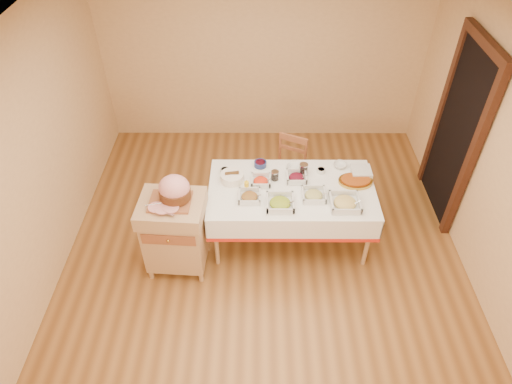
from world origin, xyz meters
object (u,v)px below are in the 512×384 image
dining_chair (288,170)px  bread_basket (232,177)px  butcher_cart (175,231)px  plate_stack (361,172)px  dining_table (291,199)px  brass_platter (355,181)px  ham_on_board (174,191)px  preserve_jar_right (303,169)px  mustard_bottle (247,186)px  preserve_jar_left (275,176)px

dining_chair → bread_basket: dining_chair is taller
butcher_cart → plate_stack: bearing=18.3°
dining_table → brass_platter: brass_platter is taller
dining_chair → bread_basket: 0.95m
butcher_cart → plate_stack: 2.16m
dining_chair → plate_stack: bearing=-30.2°
ham_on_board → bread_basket: size_ratio=1.71×
brass_platter → butcher_cart: bearing=-165.0°
brass_platter → preserve_jar_right: bearing=164.0°
butcher_cart → dining_chair: 1.69m
dining_table → preserve_jar_right: size_ratio=14.48×
dining_chair → preserve_jar_right: 0.59m
ham_on_board → mustard_bottle: (0.71, 0.34, -0.23)m
preserve_jar_right → plate_stack: 0.65m
preserve_jar_left → mustard_bottle: (-0.31, -0.20, 0.02)m
preserve_jar_left → bread_basket: 0.47m
mustard_bottle → brass_platter: bearing=7.0°
plate_stack → brass_platter: (-0.09, -0.15, -0.01)m
preserve_jar_right → brass_platter: 0.59m
mustard_bottle → bread_basket: size_ratio=0.61×
preserve_jar_left → preserve_jar_right: (0.33, 0.11, 0.01)m
dining_table → preserve_jar_right: (0.14, 0.26, 0.22)m
butcher_cart → brass_platter: (1.95, 0.52, 0.25)m
mustard_bottle → dining_table: bearing=5.5°
dining_table → ham_on_board: (-1.20, -0.39, 0.46)m
butcher_cart → bread_basket: 0.85m
dining_chair → ham_on_board: (-1.21, -1.10, 0.60)m
preserve_jar_right → mustard_bottle: 0.71m
bread_basket → brass_platter: bearing=-1.2°
ham_on_board → butcher_cart: bearing=-141.9°
ham_on_board → plate_stack: bearing=17.7°
preserve_jar_left → bread_basket: size_ratio=0.43×
butcher_cart → brass_platter: bearing=15.0°
dining_table → plate_stack: plate_stack is taller
ham_on_board → preserve_jar_right: 1.51m
mustard_bottle → brass_platter: 1.21m
dining_table → mustard_bottle: 0.55m
dining_table → dining_chair: 0.72m
butcher_cart → mustard_bottle: 0.89m
dining_chair → plate_stack: size_ratio=4.00×
ham_on_board → brass_platter: 1.99m
butcher_cart → mustard_bottle: bearing=26.7°
ham_on_board → mustard_bottle: ham_on_board is taller
preserve_jar_left → dining_table: bearing=-39.5°
butcher_cart → preserve_jar_left: size_ratio=8.38×
dining_table → preserve_jar_right: bearing=61.2°
dining_table → dining_chair: (0.01, 0.71, -0.14)m
dining_chair → preserve_jar_left: size_ratio=7.94×
ham_on_board → brass_platter: ham_on_board is taller
ham_on_board → plate_stack: (1.99, 0.64, -0.26)m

